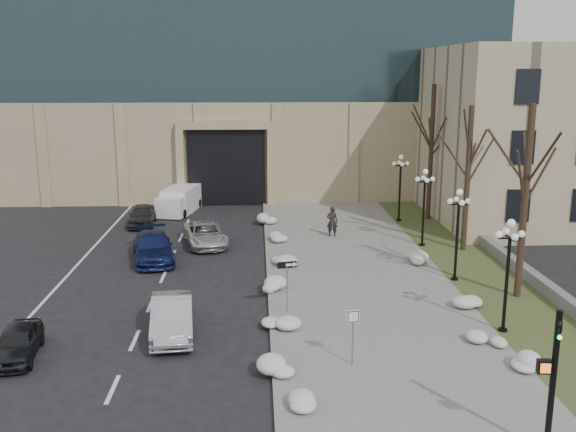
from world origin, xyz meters
name	(u,v)px	position (x,y,z in m)	size (l,w,h in m)	color
ground	(311,416)	(0.00, 0.00, 0.00)	(160.00, 160.00, 0.00)	black
sidewalk	(355,273)	(3.50, 14.00, 0.06)	(9.00, 40.00, 0.12)	gray
curb	(270,274)	(-1.00, 14.00, 0.07)	(0.30, 40.00, 0.14)	gray
grass_strip	(477,271)	(10.00, 14.00, 0.05)	(4.00, 40.00, 0.10)	#3D4B25
stone_wall	(501,254)	(12.00, 16.00, 0.35)	(0.50, 30.00, 0.70)	slate
car_a	(17,342)	(-10.51, 4.64, 0.61)	(1.44, 3.59, 1.22)	black
car_b	(172,317)	(-5.07, 6.52, 0.76)	(1.62, 4.64, 1.53)	#B8BCC1
car_c	(153,247)	(-7.46, 16.99, 0.76)	(2.13, 5.23, 1.52)	navy
car_d	(205,234)	(-4.79, 20.07, 0.68)	(2.27, 4.92, 1.37)	silver
car_e	(142,215)	(-9.52, 25.44, 0.71)	(1.68, 4.17, 1.42)	#2E2E33
pedestrian	(332,222)	(3.12, 21.36, 1.08)	(0.70, 0.46, 1.92)	black
box_truck	(180,200)	(-7.41, 29.63, 0.87)	(3.00, 5.95, 1.80)	silver
one_way_sign	(290,271)	(-0.20, 8.52, 1.98)	(0.90, 0.30, 2.40)	slate
keep_sign	(353,326)	(1.74, 3.22, 1.60)	(0.47, 0.09, 2.18)	slate
traffic_signal	(551,385)	(6.27, -2.39, 2.12)	(0.73, 0.97, 4.28)	black
snow_clump_b	(282,367)	(-0.80, 2.81, 0.30)	(1.10, 1.60, 0.36)	white
snow_clump_c	(281,323)	(-0.70, 6.79, 0.30)	(1.10, 1.60, 0.36)	white
snow_clump_d	(273,286)	(-0.88, 11.42, 0.30)	(1.10, 1.60, 0.36)	white
snow_clump_e	(281,261)	(-0.36, 15.44, 0.30)	(1.10, 1.60, 0.36)	white
snow_clump_f	(276,238)	(-0.47, 20.39, 0.30)	(1.10, 1.60, 0.36)	white
snow_clump_g	(269,220)	(-0.83, 25.24, 0.30)	(1.10, 1.60, 0.36)	white
snow_clump_h	(521,361)	(7.75, 2.87, 0.30)	(1.10, 1.60, 0.36)	white
snow_clump_i	(469,300)	(7.90, 9.02, 0.30)	(1.10, 1.60, 0.36)	white
snow_clump_j	(420,259)	(7.31, 15.58, 0.30)	(1.10, 1.60, 0.36)	white
snow_clump_k	(290,398)	(-0.65, 0.61, 0.30)	(1.10, 1.60, 0.36)	white
snow_clump_l	(487,340)	(7.17, 4.65, 0.30)	(1.10, 1.60, 0.36)	white
lamppost_a	(508,261)	(8.30, 6.00, 3.07)	(1.18, 1.18, 4.76)	black
lamppost_b	(458,222)	(8.30, 12.50, 3.07)	(1.18, 1.18, 4.76)	black
lamppost_c	(424,197)	(8.30, 19.00, 3.07)	(1.18, 1.18, 4.76)	black
lamppost_d	(400,179)	(8.30, 25.50, 3.07)	(1.18, 1.18, 4.76)	black
tree_near	(527,175)	(10.50, 10.00, 5.83)	(3.20, 3.20, 9.00)	black
tree_mid	(469,158)	(10.50, 18.00, 5.50)	(3.20, 3.20, 8.50)	black
tree_far	(432,133)	(10.50, 26.00, 6.15)	(3.20, 3.20, 9.50)	black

